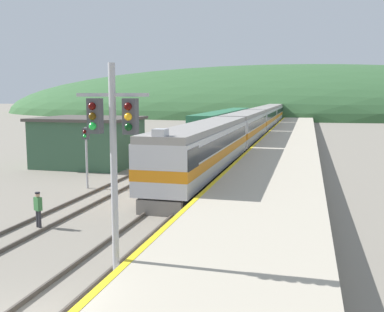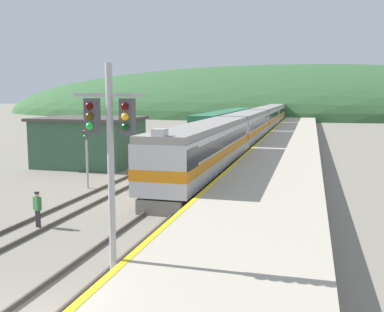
# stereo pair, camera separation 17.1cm
# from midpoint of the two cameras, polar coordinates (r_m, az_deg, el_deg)

# --- Properties ---
(track_main) EXTENTS (1.52, 180.00, 0.16)m
(track_main) POSITION_cam_midpoint_polar(r_m,az_deg,el_deg) (79.39, 9.38, 3.46)
(track_main) COLOR #4C443D
(track_main) RESTS_ON ground
(track_siding) EXTENTS (1.52, 180.00, 0.16)m
(track_siding) POSITION_cam_midpoint_polar(r_m,az_deg,el_deg) (79.97, 5.93, 3.55)
(track_siding) COLOR #4C443D
(track_siding) RESTS_ON ground
(platform) EXTENTS (6.11, 140.00, 1.05)m
(platform) POSITION_cam_midpoint_polar(r_m,az_deg,el_deg) (59.15, 12.35, 2.35)
(platform) COLOR #B2A893
(platform) RESTS_ON ground
(distant_hills) EXTENTS (186.45, 83.90, 29.73)m
(distant_hills) POSITION_cam_midpoint_polar(r_m,az_deg,el_deg) (141.47, 11.69, 5.23)
(distant_hills) COLOR #335B33
(distant_hills) RESTS_ON ground
(station_shed) EXTENTS (8.08, 6.99, 4.08)m
(station_shed) POSITION_cam_midpoint_polar(r_m,az_deg,el_deg) (38.76, -13.07, 1.84)
(station_shed) COLOR #385B42
(station_shed) RESTS_ON ground
(express_train_lead_car) EXTENTS (3.02, 20.93, 4.29)m
(express_train_lead_car) POSITION_cam_midpoint_polar(r_m,az_deg,el_deg) (31.62, 1.47, 0.90)
(express_train_lead_car) COLOR black
(express_train_lead_car) RESTS_ON ground
(carriage_second) EXTENTS (3.01, 19.32, 3.93)m
(carriage_second) POSITION_cam_midpoint_polar(r_m,az_deg,el_deg) (52.44, 6.74, 3.58)
(carriage_second) COLOR black
(carriage_second) RESTS_ON ground
(carriage_third) EXTENTS (3.01, 19.32, 3.93)m
(carriage_third) POSITION_cam_midpoint_polar(r_m,az_deg,el_deg) (72.46, 8.92, 4.69)
(carriage_third) COLOR black
(carriage_third) RESTS_ON ground
(carriage_fourth) EXTENTS (3.01, 19.32, 3.93)m
(carriage_fourth) POSITION_cam_midpoint_polar(r_m,az_deg,el_deg) (92.56, 10.17, 5.32)
(carriage_fourth) COLOR black
(carriage_fourth) RESTS_ON ground
(siding_train) EXTENTS (2.90, 32.87, 3.61)m
(siding_train) POSITION_cam_midpoint_polar(r_m,az_deg,el_deg) (66.04, 4.12, 4.23)
(siding_train) COLOR black
(siding_train) RESTS_ON ground
(signal_mast_main) EXTENTS (2.20, 0.42, 6.84)m
(signal_mast_main) POSITION_cam_midpoint_polar(r_m,az_deg,el_deg) (13.18, -10.36, 1.22)
(signal_mast_main) COLOR #9E9EA3
(signal_mast_main) RESTS_ON ground
(signal_post_siding) EXTENTS (0.36, 0.42, 3.92)m
(signal_post_siding) POSITION_cam_midpoint_polar(r_m,az_deg,el_deg) (29.12, -13.47, 1.40)
(signal_post_siding) COLOR #9E9EA3
(signal_post_siding) RESTS_ON ground
(track_worker) EXTENTS (0.42, 0.35, 1.62)m
(track_worker) POSITION_cam_midpoint_polar(r_m,az_deg,el_deg) (21.46, -19.18, -6.21)
(track_worker) COLOR #2D2D33
(track_worker) RESTS_ON ground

